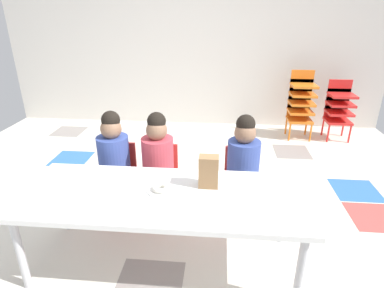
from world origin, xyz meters
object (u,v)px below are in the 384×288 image
object	(u,v)px
seated_child_far_right	(243,159)
kid_chair_red_stack	(339,106)
donut_powdered_on_plate	(161,188)
kid_chair_orange_stack	(301,101)
paper_bag_brown	(209,172)
seated_child_near_camera	(114,154)
seated_child_middle_seat	(158,155)
craft_table	(162,199)
paper_plate_near_edge	(161,190)

from	to	relation	value
seated_child_far_right	kid_chair_red_stack	world-z (taller)	seated_child_far_right
kid_chair_red_stack	donut_powdered_on_plate	bearing A→B (deg)	-127.86
kid_chair_orange_stack	paper_bag_brown	bearing A→B (deg)	-115.26
seated_child_near_camera	donut_powdered_on_plate	size ratio (longest dim) A/B	8.17
seated_child_middle_seat	donut_powdered_on_plate	distance (m)	0.57
craft_table	seated_child_middle_seat	size ratio (longest dim) A/B	2.03
seated_child_far_right	donut_powdered_on_plate	xyz separation A→B (m)	(-0.57, -0.56, 0.03)
seated_child_near_camera	paper_bag_brown	size ratio (longest dim) A/B	4.17
seated_child_near_camera	seated_child_far_right	xyz separation A→B (m)	(1.07, -0.00, 0.00)
paper_bag_brown	paper_plate_near_edge	world-z (taller)	paper_bag_brown
craft_table	paper_bag_brown	xyz separation A→B (m)	(0.30, 0.12, 0.16)
seated_child_middle_seat	kid_chair_orange_stack	bearing A→B (deg)	51.32
craft_table	seated_child_far_right	size ratio (longest dim) A/B	2.03
paper_bag_brown	donut_powdered_on_plate	distance (m)	0.33
kid_chair_red_stack	paper_plate_near_edge	bearing A→B (deg)	-127.86
seated_child_near_camera	donut_powdered_on_plate	world-z (taller)	seated_child_near_camera
seated_child_middle_seat	kid_chair_red_stack	distance (m)	2.90
kid_chair_red_stack	paper_plate_near_edge	size ratio (longest dim) A/B	4.44
seated_child_near_camera	paper_bag_brown	distance (m)	0.94
kid_chair_orange_stack	paper_bag_brown	size ratio (longest dim) A/B	4.18
kid_chair_red_stack	paper_bag_brown	size ratio (longest dim) A/B	3.64
craft_table	paper_plate_near_edge	size ratio (longest dim) A/B	10.32
donut_powdered_on_plate	kid_chair_red_stack	bearing A→B (deg)	52.14
seated_child_middle_seat	paper_bag_brown	bearing A→B (deg)	-47.02
seated_child_near_camera	donut_powdered_on_plate	bearing A→B (deg)	-48.30
craft_table	kid_chair_red_stack	xyz separation A→B (m)	(1.97, 2.58, -0.06)
seated_child_near_camera	paper_bag_brown	bearing A→B (deg)	-30.05
seated_child_far_right	kid_chair_orange_stack	distance (m)	2.18
kid_chair_red_stack	paper_plate_near_edge	distance (m)	3.23
paper_bag_brown	kid_chair_orange_stack	bearing A→B (deg)	64.74
kid_chair_orange_stack	kid_chair_red_stack	xyz separation A→B (m)	(0.51, -0.00, -0.06)
craft_table	kid_chair_red_stack	world-z (taller)	kid_chair_red_stack
kid_chair_orange_stack	kid_chair_red_stack	distance (m)	0.52
paper_bag_brown	seated_child_middle_seat	bearing A→B (deg)	132.98
craft_table	kid_chair_orange_stack	size ratio (longest dim) A/B	2.02
seated_child_near_camera	paper_bag_brown	xyz separation A→B (m)	(0.81, -0.47, 0.12)
seated_child_middle_seat	craft_table	bearing A→B (deg)	-76.66
seated_child_middle_seat	donut_powdered_on_plate	xyz separation A→B (m)	(0.12, -0.56, 0.03)
kid_chair_red_stack	donut_powdered_on_plate	distance (m)	3.23
seated_child_far_right	seated_child_near_camera	bearing A→B (deg)	180.00
craft_table	kid_chair_orange_stack	xyz separation A→B (m)	(1.45, 2.58, 0.00)
seated_child_middle_seat	paper_bag_brown	size ratio (longest dim) A/B	4.17
kid_chair_orange_stack	seated_child_near_camera	bearing A→B (deg)	-134.63
kid_chair_orange_stack	craft_table	bearing A→B (deg)	-119.43
seated_child_middle_seat	seated_child_far_right	world-z (taller)	same
seated_child_far_right	donut_powdered_on_plate	size ratio (longest dim) A/B	8.17
paper_bag_brown	paper_plate_near_edge	xyz separation A→B (m)	(-0.31, -0.09, -0.11)
kid_chair_red_stack	paper_bag_brown	distance (m)	2.98
paper_bag_brown	donut_powdered_on_plate	world-z (taller)	paper_bag_brown
craft_table	paper_plate_near_edge	xyz separation A→B (m)	(-0.01, 0.03, 0.05)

